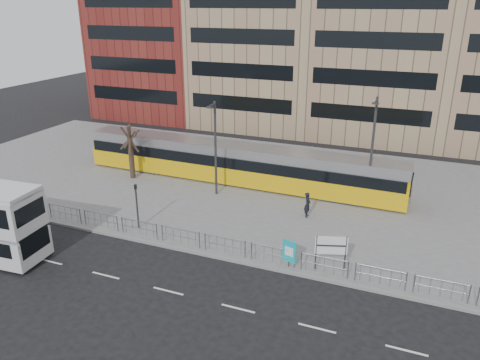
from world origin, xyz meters
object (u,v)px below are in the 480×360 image
at_px(ad_panel, 289,252).
at_px(lamp_post_east, 372,149).
at_px(lamp_post_west, 215,145).
at_px(bare_tree, 128,122).
at_px(traffic_light_west, 137,200).
at_px(tram, 237,164).
at_px(station_sign, 331,247).
at_px(pedestrian, 308,205).

relative_size(ad_panel, lamp_post_east, 0.20).
relative_size(lamp_post_west, lamp_post_east, 0.90).
bearing_deg(bare_tree, traffic_light_west, -53.67).
distance_m(ad_panel, traffic_light_west, 10.80).
bearing_deg(tram, bare_tree, -163.52).
distance_m(traffic_light_west, lamp_post_west, 7.87).
bearing_deg(tram, traffic_light_west, -104.67).
bearing_deg(tram, station_sign, -45.82).
bearing_deg(traffic_light_west, ad_panel, -13.75).
height_order(tram, pedestrian, tram).
relative_size(tram, lamp_post_west, 3.73).
bearing_deg(lamp_post_west, traffic_light_west, -108.17).
distance_m(station_sign, ad_panel, 2.35).
distance_m(tram, lamp_post_east, 11.21).
height_order(lamp_post_east, bare_tree, lamp_post_east).
xyz_separation_m(ad_panel, bare_tree, (-16.49, 8.84, 3.87)).
bearing_deg(lamp_post_west, bare_tree, 175.48).
distance_m(ad_panel, lamp_post_east, 11.06).
relative_size(tram, lamp_post_east, 3.36).
xyz_separation_m(tram, station_sign, (10.09, -10.69, -0.18)).
bearing_deg(ad_panel, bare_tree, 168.14).
distance_m(tram, pedestrian, 8.42).
xyz_separation_m(station_sign, lamp_post_west, (-10.57, 7.62, 2.60)).
bearing_deg(tram, lamp_post_west, -98.09).
distance_m(lamp_post_west, bare_tree, 8.21).
distance_m(traffic_light_west, lamp_post_east, 16.58).
relative_size(traffic_light_west, lamp_post_east, 0.38).
distance_m(station_sign, pedestrian, 6.99).
bearing_deg(traffic_light_west, station_sign, -10.34).
distance_m(tram, lamp_post_west, 3.93).
bearing_deg(pedestrian, tram, 52.75).
distance_m(lamp_post_west, lamp_post_east, 11.43).
bearing_deg(traffic_light_west, bare_tree, 117.78).
bearing_deg(ad_panel, lamp_post_east, 90.14).
relative_size(station_sign, lamp_post_east, 0.26).
height_order(station_sign, traffic_light_west, traffic_light_west).
distance_m(station_sign, lamp_post_west, 13.29).
distance_m(pedestrian, lamp_post_east, 5.99).
distance_m(station_sign, bare_tree, 20.75).
height_order(ad_panel, lamp_post_east, lamp_post_east).
xyz_separation_m(ad_panel, lamp_post_east, (2.93, 10.08, 3.48)).
height_order(pedestrian, bare_tree, bare_tree).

